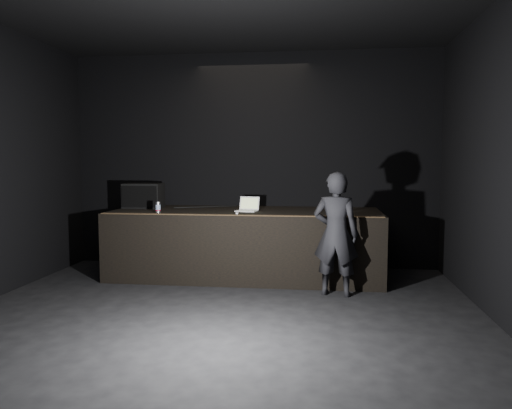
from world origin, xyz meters
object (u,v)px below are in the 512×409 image
Objects in this scene: person at (336,234)px; stage_riser at (246,243)px; beer_can at (158,208)px; stage_monitor at (143,196)px; laptop at (248,207)px.

stage_riser is at bearing -25.50° from person.
person reaches higher than beer_can.
stage_monitor is at bearing 122.60° from beer_can.
person is at bearing -22.67° from laptop.
stage_monitor is 0.37× the size of person.
stage_riser is 1.65m from person.
person is at bearing -8.07° from beer_can.
laptop is at bearing 21.96° from beer_can.
laptop is at bearing -11.46° from stage_monitor.
stage_monitor is at bearing -178.37° from laptop.
stage_riser is 0.57m from laptop.
laptop is 1.55m from person.
stage_monitor reaches higher than laptop.
beer_can is at bearing 2.29° from person.
stage_monitor is at bearing 173.98° from stage_riser.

